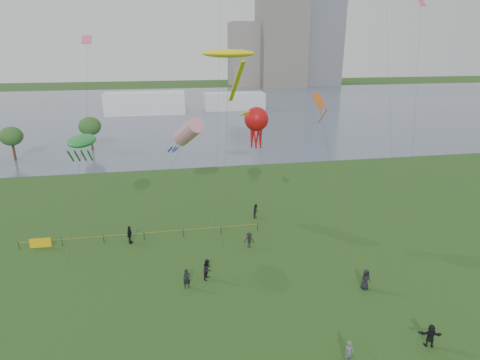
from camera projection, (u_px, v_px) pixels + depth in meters
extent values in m
plane|color=#1B3C13|center=(265.00, 334.00, 28.03)|extent=(400.00, 400.00, 0.00)
cube|color=slate|center=(187.00, 110.00, 121.08)|extent=(400.00, 120.00, 0.08)
cube|color=slate|center=(281.00, 43.00, 180.31)|extent=(20.00, 20.00, 38.00)
cube|color=gray|center=(248.00, 54.00, 185.18)|extent=(16.00, 18.00, 28.00)
cube|color=white|center=(145.00, 103.00, 113.45)|extent=(22.00, 8.00, 6.00)
cube|color=silver|center=(234.00, 101.00, 120.76)|extent=(18.00, 7.00, 5.00)
cylinder|color=#3C2D1B|center=(92.00, 143.00, 75.18)|extent=(0.44, 0.44, 2.84)
ellipsoid|color=#336327|center=(90.00, 126.00, 74.14)|extent=(4.04, 4.04, 3.41)
cylinder|color=#3C2D1B|center=(14.00, 153.00, 68.64)|extent=(0.44, 0.44, 2.64)
ellipsoid|color=#336327|center=(11.00, 136.00, 67.67)|extent=(3.76, 3.76, 3.17)
cylinder|color=black|center=(19.00, 246.00, 39.26)|extent=(0.07, 0.07, 0.85)
cylinder|color=black|center=(62.00, 242.00, 39.93)|extent=(0.07, 0.07, 0.85)
cylinder|color=black|center=(104.00, 239.00, 40.60)|extent=(0.07, 0.07, 0.85)
cylinder|color=black|center=(144.00, 236.00, 41.27)|extent=(0.07, 0.07, 0.85)
cylinder|color=black|center=(183.00, 233.00, 41.94)|extent=(0.07, 0.07, 0.85)
cylinder|color=black|center=(221.00, 230.00, 42.61)|extent=(0.07, 0.07, 0.85)
cylinder|color=black|center=(258.00, 227.00, 43.28)|extent=(0.07, 0.07, 0.85)
cylinder|color=gold|center=(144.00, 233.00, 41.16)|extent=(24.00, 0.03, 0.03)
cube|color=yellow|center=(40.00, 243.00, 39.55)|extent=(2.00, 0.04, 1.00)
imported|color=slate|center=(349.00, 353.00, 25.17)|extent=(0.63, 0.43, 1.67)
imported|color=black|center=(208.00, 269.00, 34.29)|extent=(1.05, 1.13, 1.85)
imported|color=black|center=(249.00, 240.00, 39.59)|extent=(1.17, 0.90, 1.60)
imported|color=black|center=(130.00, 235.00, 40.39)|extent=(0.70, 1.17, 1.86)
imported|color=black|center=(366.00, 279.00, 32.88)|extent=(0.90, 0.63, 1.75)
imported|color=black|center=(430.00, 336.00, 26.64)|extent=(1.61, 0.94, 1.65)
imported|color=black|center=(187.00, 279.00, 33.03)|extent=(0.69, 0.51, 1.71)
imported|color=black|center=(256.00, 211.00, 46.38)|extent=(0.88, 0.98, 1.66)
cylinder|color=#3F3F42|center=(226.00, 152.00, 39.27)|extent=(1.60, 4.93, 18.29)
ellipsoid|color=#FDE90D|center=(229.00, 53.00, 38.71)|extent=(5.23, 3.27, 0.82)
cube|color=#FDE90D|center=(236.00, 83.00, 35.58)|extent=(0.36, 6.98, 4.09)
cube|color=#FDE90D|center=(244.00, 114.00, 32.73)|extent=(0.95, 0.95, 0.42)
cylinder|color=#3F3F42|center=(161.00, 183.00, 43.18)|extent=(6.56, 5.72, 9.82)
cylinder|color=#DD1B47|center=(188.00, 132.00, 44.78)|extent=(3.68, 5.13, 3.83)
cylinder|color=#1929AF|center=(177.00, 149.00, 43.95)|extent=(0.60, 1.13, 0.88)
cylinder|color=#1929AF|center=(174.00, 148.00, 44.26)|extent=(0.60, 1.13, 0.88)
cylinder|color=#1929AF|center=(170.00, 149.00, 44.05)|extent=(0.60, 1.13, 0.88)
cylinder|color=#1929AF|center=(170.00, 150.00, 43.61)|extent=(0.60, 1.13, 0.88)
cylinder|color=#1929AF|center=(174.00, 150.00, 43.55)|extent=(0.60, 1.13, 0.88)
cylinder|color=#3F3F42|center=(75.00, 202.00, 36.93)|extent=(1.90, 3.81, 10.69)
ellipsoid|color=#17802C|center=(82.00, 141.00, 37.10)|extent=(2.51, 4.52, 0.88)
cylinder|color=#17802C|center=(71.00, 156.00, 35.81)|extent=(0.16, 1.79, 1.54)
cylinder|color=#17802C|center=(77.00, 156.00, 35.90)|extent=(0.16, 1.79, 1.54)
cylinder|color=#17802C|center=(83.00, 155.00, 35.99)|extent=(0.16, 1.79, 1.54)
cylinder|color=#17802C|center=(90.00, 155.00, 36.08)|extent=(0.16, 1.79, 1.54)
cylinder|color=#3F3F42|center=(264.00, 184.00, 39.74)|extent=(0.62, 4.82, 12.06)
sphere|color=red|center=(256.00, 119.00, 39.97)|extent=(2.42, 2.42, 2.42)
cylinder|color=red|center=(261.00, 135.00, 40.57)|extent=(0.18, 0.54, 2.60)
cylinder|color=red|center=(258.00, 134.00, 40.93)|extent=(0.49, 0.36, 2.61)
cylinder|color=red|center=(253.00, 134.00, 40.85)|extent=(0.49, 0.36, 2.61)
cylinder|color=red|center=(251.00, 135.00, 40.40)|extent=(0.18, 0.54, 2.60)
cylinder|color=red|center=(255.00, 136.00, 40.04)|extent=(0.49, 0.36, 2.61)
cylinder|color=red|center=(260.00, 136.00, 40.13)|extent=(0.49, 0.36, 2.61)
cylinder|color=#3F3F42|center=(344.00, 219.00, 28.06)|extent=(0.83, 10.29, 15.12)
cube|color=#DC5B13|center=(319.00, 101.00, 30.31)|extent=(1.34, 1.34, 1.09)
cylinder|color=#DC5B13|center=(322.00, 116.00, 29.80)|extent=(0.08, 1.58, 1.35)
cube|color=#E5598C|center=(87.00, 40.00, 37.82)|extent=(1.04, 1.00, 0.76)
cube|color=#E5598C|center=(421.00, 2.00, 34.67)|extent=(0.97, 0.68, 0.76)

